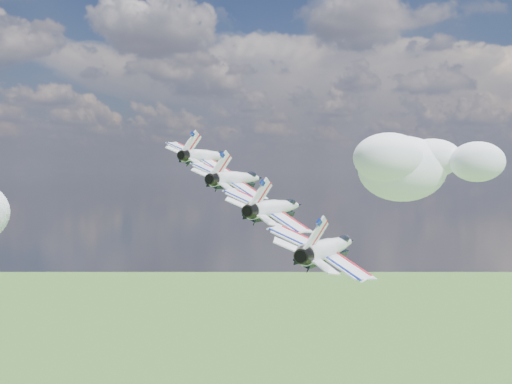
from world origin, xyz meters
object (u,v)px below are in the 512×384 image
at_px(jet_0, 208,156).
at_px(jet_2, 277,208).
at_px(jet_1, 238,178).
at_px(jet_3, 330,247).

distance_m(jet_0, jet_2, 27.50).
distance_m(jet_0, jet_1, 13.75).
bearing_deg(jet_3, jet_0, 139.12).
height_order(jet_0, jet_3, jet_0).
xyz_separation_m(jet_0, jet_1, (9.26, -9.56, -3.43)).
distance_m(jet_2, jet_3, 13.75).
height_order(jet_0, jet_2, jet_0).
bearing_deg(jet_1, jet_2, -40.88).
xyz_separation_m(jet_2, jet_3, (9.26, -9.56, -3.43)).
xyz_separation_m(jet_1, jet_2, (9.26, -9.56, -3.43)).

